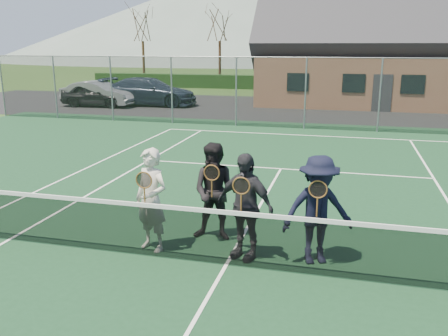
{
  "coord_description": "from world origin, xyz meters",
  "views": [
    {
      "loc": [
        1.74,
        -6.84,
        3.49
      ],
      "look_at": [
        -0.43,
        1.5,
        1.25
      ],
      "focal_mm": 38.0,
      "sensor_mm": 36.0,
      "label": 1
    }
  ],
  "objects_px": {
    "tennis_net": "(226,235)",
    "player_b": "(216,192)",
    "car_a": "(96,95)",
    "clubhouse": "(391,37)",
    "player_c": "(245,206)",
    "player_d": "(318,210)",
    "car_c": "(149,92)",
    "car_b": "(99,94)",
    "player_a": "(151,200)"
  },
  "relations": [
    {
      "from": "clubhouse",
      "to": "player_b",
      "type": "xyz_separation_m",
      "value": [
        -4.46,
        -22.97,
        -3.07
      ]
    },
    {
      "from": "player_a",
      "to": "player_c",
      "type": "bearing_deg",
      "value": 3.26
    },
    {
      "from": "player_b",
      "to": "player_c",
      "type": "height_order",
      "value": "same"
    },
    {
      "from": "car_c",
      "to": "player_c",
      "type": "relative_size",
      "value": 3.14
    },
    {
      "from": "car_a",
      "to": "car_c",
      "type": "distance_m",
      "value": 3.07
    },
    {
      "from": "clubhouse",
      "to": "player_b",
      "type": "relative_size",
      "value": 8.67
    },
    {
      "from": "car_a",
      "to": "clubhouse",
      "type": "xyz_separation_m",
      "value": [
        16.47,
        5.82,
        3.3
      ]
    },
    {
      "from": "car_a",
      "to": "tennis_net",
      "type": "xyz_separation_m",
      "value": [
        12.47,
        -18.18,
        -0.15
      ]
    },
    {
      "from": "player_d",
      "to": "tennis_net",
      "type": "bearing_deg",
      "value": -160.31
    },
    {
      "from": "car_b",
      "to": "player_d",
      "type": "height_order",
      "value": "player_d"
    },
    {
      "from": "clubhouse",
      "to": "player_d",
      "type": "relative_size",
      "value": 8.67
    },
    {
      "from": "player_a",
      "to": "car_a",
      "type": "bearing_deg",
      "value": 121.76
    },
    {
      "from": "tennis_net",
      "to": "player_b",
      "type": "bearing_deg",
      "value": 113.87
    },
    {
      "from": "car_c",
      "to": "tennis_net",
      "type": "relative_size",
      "value": 0.48
    },
    {
      "from": "clubhouse",
      "to": "car_b",
      "type": "bearing_deg",
      "value": -161.01
    },
    {
      "from": "car_b",
      "to": "player_d",
      "type": "distance_m",
      "value": 22.56
    },
    {
      "from": "car_b",
      "to": "clubhouse",
      "type": "bearing_deg",
      "value": -67.23
    },
    {
      "from": "player_a",
      "to": "clubhouse",
      "type": "bearing_deg",
      "value": 77.17
    },
    {
      "from": "player_a",
      "to": "player_d",
      "type": "relative_size",
      "value": 1.0
    },
    {
      "from": "tennis_net",
      "to": "clubhouse",
      "type": "relative_size",
      "value": 0.75
    },
    {
      "from": "player_b",
      "to": "player_c",
      "type": "distance_m",
      "value": 0.92
    },
    {
      "from": "player_c",
      "to": "car_c",
      "type": "bearing_deg",
      "value": 117.41
    },
    {
      "from": "car_a",
      "to": "player_b",
      "type": "distance_m",
      "value": 20.94
    },
    {
      "from": "player_c",
      "to": "player_d",
      "type": "bearing_deg",
      "value": 5.17
    },
    {
      "from": "player_c",
      "to": "player_d",
      "type": "distance_m",
      "value": 1.18
    },
    {
      "from": "car_b",
      "to": "player_c",
      "type": "xyz_separation_m",
      "value": [
        12.61,
        -17.96,
        0.19
      ]
    },
    {
      "from": "car_a",
      "to": "tennis_net",
      "type": "height_order",
      "value": "car_a"
    },
    {
      "from": "player_c",
      "to": "car_a",
      "type": "bearing_deg",
      "value": 125.48
    },
    {
      "from": "car_c",
      "to": "player_c",
      "type": "distance_m",
      "value": 21.5
    },
    {
      "from": "player_a",
      "to": "player_b",
      "type": "relative_size",
      "value": 1.0
    },
    {
      "from": "car_c",
      "to": "player_b",
      "type": "distance_m",
      "value": 20.64
    },
    {
      "from": "car_b",
      "to": "player_c",
      "type": "relative_size",
      "value": 2.47
    },
    {
      "from": "clubhouse",
      "to": "player_d",
      "type": "height_order",
      "value": "clubhouse"
    },
    {
      "from": "car_a",
      "to": "car_c",
      "type": "relative_size",
      "value": 0.71
    },
    {
      "from": "car_a",
      "to": "player_d",
      "type": "relative_size",
      "value": 2.24
    },
    {
      "from": "tennis_net",
      "to": "player_a",
      "type": "bearing_deg",
      "value": 167.94
    },
    {
      "from": "car_c",
      "to": "player_a",
      "type": "xyz_separation_m",
      "value": [
        8.29,
        -19.18,
        0.1
      ]
    },
    {
      "from": "car_a",
      "to": "car_b",
      "type": "xyz_separation_m",
      "value": [
        0.06,
        0.17,
        0.05
      ]
    },
    {
      "from": "tennis_net",
      "to": "player_c",
      "type": "height_order",
      "value": "player_c"
    },
    {
      "from": "clubhouse",
      "to": "player_c",
      "type": "distance_m",
      "value": 24.11
    },
    {
      "from": "player_b",
      "to": "tennis_net",
      "type": "bearing_deg",
      "value": -66.13
    },
    {
      "from": "player_b",
      "to": "clubhouse",
      "type": "bearing_deg",
      "value": 79.02
    },
    {
      "from": "tennis_net",
      "to": "player_c",
      "type": "relative_size",
      "value": 6.49
    },
    {
      "from": "car_c",
      "to": "player_a",
      "type": "bearing_deg",
      "value": -158.23
    },
    {
      "from": "tennis_net",
      "to": "player_a",
      "type": "distance_m",
      "value": 1.48
    },
    {
      "from": "car_c",
      "to": "player_b",
      "type": "height_order",
      "value": "player_b"
    },
    {
      "from": "car_a",
      "to": "player_d",
      "type": "height_order",
      "value": "player_d"
    },
    {
      "from": "car_b",
      "to": "player_c",
      "type": "height_order",
      "value": "player_c"
    },
    {
      "from": "player_c",
      "to": "player_b",
      "type": "bearing_deg",
      "value": 136.24
    },
    {
      "from": "player_a",
      "to": "player_c",
      "type": "xyz_separation_m",
      "value": [
        1.61,
        0.09,
        -0.0
      ]
    }
  ]
}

